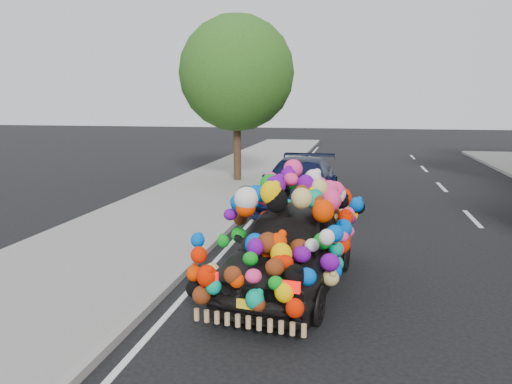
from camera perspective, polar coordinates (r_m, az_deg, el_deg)
ground at (r=9.09m, az=7.26°, el=-9.15°), size 100.00×100.00×0.00m
sidewalk at (r=10.28m, az=-17.55°, el=-6.89°), size 4.00×60.00×0.12m
kerb at (r=9.51m, az=-7.12°, el=-7.84°), size 0.15×60.00×0.13m
tree_near_sidewalk at (r=18.61m, az=-2.21°, el=13.39°), size 4.20×4.20×6.13m
plush_art_car at (r=8.13m, az=4.03°, el=-3.92°), size 2.49×4.40×2.01m
navy_sedan at (r=14.30m, az=4.97°, el=0.95°), size 2.09×4.88×1.40m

